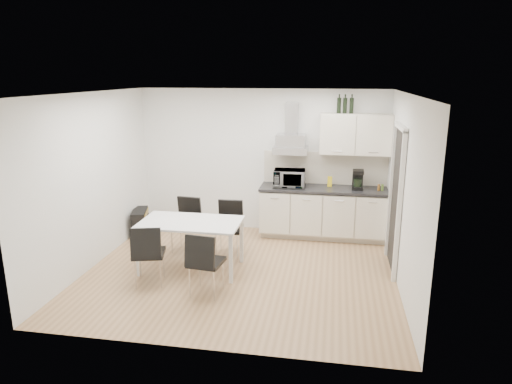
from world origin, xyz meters
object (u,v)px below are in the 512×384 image
dining_table (191,226)px  chair_near_right (206,263)px  kitchenette (325,192)px  floor_speaker (188,218)px  chair_near_left (149,254)px  chair_far_left (185,226)px  chair_far_right (229,229)px  guitar_amp (140,222)px

dining_table → chair_near_right: (0.44, -0.73, -0.23)m
kitchenette → chair_near_right: 2.92m
floor_speaker → chair_near_left: bearing=-63.4°
chair_far_left → chair_far_right: bearing=-179.1°
dining_table → chair_far_right: (0.43, 0.62, -0.23)m
dining_table → guitar_amp: size_ratio=2.41×
kitchenette → chair_near_left: kitchenette is taller
guitar_amp → chair_near_right: bearing=-63.4°
chair_far_right → chair_near_right: 1.35m
kitchenette → chair_far_left: (-2.24, -1.07, -0.39)m
dining_table → floor_speaker: size_ratio=5.07×
kitchenette → floor_speaker: 2.70m
dining_table → chair_near_right: chair_near_right is taller
chair_near_right → floor_speaker: bearing=119.4°
chair_far_left → floor_speaker: size_ratio=3.02×
dining_table → chair_far_right: size_ratio=1.68×
chair_far_left → floor_speaker: chair_far_left is taller
chair_far_right → chair_near_right: same height
chair_near_right → guitar_amp: chair_near_right is taller
chair_far_left → chair_near_right: 1.60m
kitchenette → dining_table: 2.60m
chair_near_left → guitar_amp: bearing=102.8°
chair_near_left → chair_near_right: same height
kitchenette → floor_speaker: (-2.60, 0.17, -0.68)m
chair_far_left → chair_far_right: same height
kitchenette → chair_near_right: kitchenette is taller
kitchenette → chair_near_left: (-2.35, -2.33, -0.39)m
kitchenette → chair_near_left: 3.33m
floor_speaker → dining_table: bearing=-49.6°
chair_near_right → floor_speaker: size_ratio=3.02×
chair_near_right → dining_table: bearing=127.3°
chair_far_right → dining_table: bearing=53.9°
chair_near_left → chair_far_right: bearing=40.0°
chair_far_left → chair_near_left: (-0.11, -1.25, 0.00)m
chair_far_right → guitar_amp: 1.93m
chair_far_left → chair_near_right: (0.75, -1.41, 0.00)m
chair_near_left → guitar_amp: 2.08m
dining_table → floor_speaker: dining_table is taller
kitchenette → chair_near_right: bearing=-120.8°
chair_near_left → floor_speaker: 2.52m
kitchenette → dining_table: kitchenette is taller
kitchenette → guitar_amp: bearing=-171.7°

